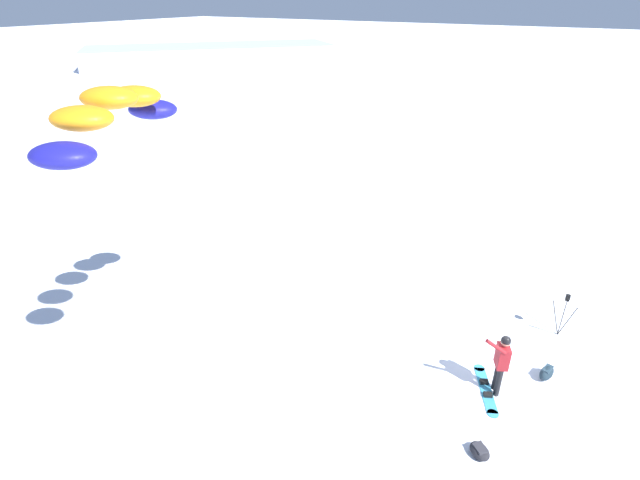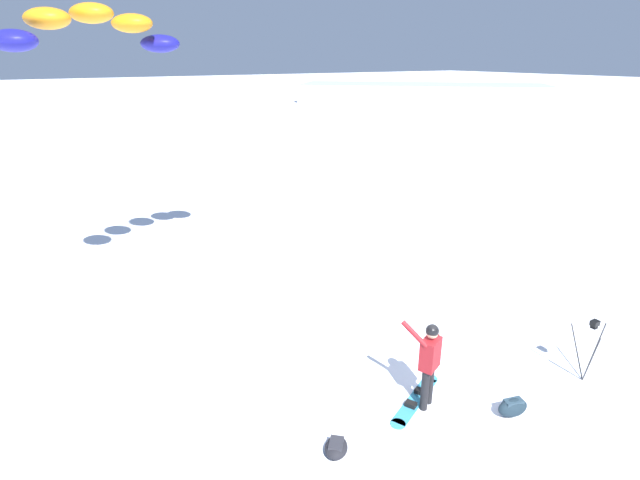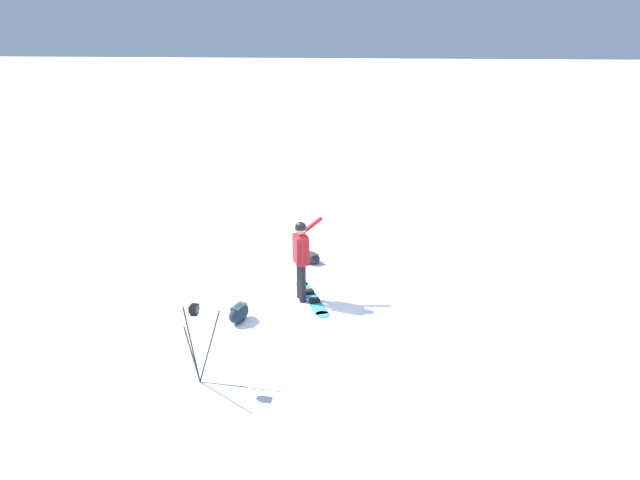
{
  "view_description": "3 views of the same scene",
  "coord_description": "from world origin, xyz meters",
  "px_view_note": "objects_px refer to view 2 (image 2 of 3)",
  "views": [
    {
      "loc": [
        1.19,
        -10.38,
        8.76
      ],
      "look_at": [
        -3.59,
        -2.37,
        3.94
      ],
      "focal_mm": 26.99,
      "sensor_mm": 36.0,
      "label": 1
    },
    {
      "loc": [
        5.79,
        -6.12,
        6.06
      ],
      "look_at": [
        -1.88,
        -1.51,
        2.7
      ],
      "focal_mm": 27.86,
      "sensor_mm": 36.0,
      "label": 2
    },
    {
      "loc": [
        -1.63,
        9.89,
        5.11
      ],
      "look_at": [
        -0.01,
        -0.56,
        1.34
      ],
      "focal_mm": 31.87,
      "sensor_mm": 36.0,
      "label": 3
    }
  ],
  "objects_px": {
    "gear_bag_small": "(513,407)",
    "snowboarder": "(429,357)",
    "camera_tripod": "(591,338)",
    "traction_kite": "(93,28)",
    "snowboard": "(415,399)",
    "gear_bag_large": "(336,447)"
  },
  "relations": [
    {
      "from": "snowboard",
      "to": "snowboarder",
      "type": "bearing_deg",
      "value": 18.31
    },
    {
      "from": "camera_tripod",
      "to": "gear_bag_small",
      "type": "relative_size",
      "value": 2.18
    },
    {
      "from": "snowboarder",
      "to": "camera_tripod",
      "type": "relative_size",
      "value": 1.28
    },
    {
      "from": "snowboarder",
      "to": "camera_tripod",
      "type": "distance_m",
      "value": 3.36
    },
    {
      "from": "traction_kite",
      "to": "snowboard",
      "type": "bearing_deg",
      "value": 25.66
    },
    {
      "from": "traction_kite",
      "to": "camera_tripod",
      "type": "relative_size",
      "value": 3.36
    },
    {
      "from": "gear_bag_small",
      "to": "snowboarder",
      "type": "bearing_deg",
      "value": -131.71
    },
    {
      "from": "snowboard",
      "to": "camera_tripod",
      "type": "xyz_separation_m",
      "value": [
        1.23,
        3.26,
        0.93
      ]
    },
    {
      "from": "traction_kite",
      "to": "gear_bag_small",
      "type": "xyz_separation_m",
      "value": [
        8.65,
        4.77,
        -6.44
      ]
    },
    {
      "from": "gear_bag_small",
      "to": "gear_bag_large",
      "type": "bearing_deg",
      "value": -105.12
    },
    {
      "from": "gear_bag_large",
      "to": "snowboarder",
      "type": "bearing_deg",
      "value": 94.15
    },
    {
      "from": "snowboard",
      "to": "traction_kite",
      "type": "bearing_deg",
      "value": -154.34
    },
    {
      "from": "traction_kite",
      "to": "gear_bag_small",
      "type": "relative_size",
      "value": 7.32
    },
    {
      "from": "snowboard",
      "to": "traction_kite",
      "type": "relative_size",
      "value": 0.37
    },
    {
      "from": "gear_bag_large",
      "to": "traction_kite",
      "type": "bearing_deg",
      "value": -168.45
    },
    {
      "from": "traction_kite",
      "to": "camera_tripod",
      "type": "height_order",
      "value": "traction_kite"
    },
    {
      "from": "gear_bag_large",
      "to": "gear_bag_small",
      "type": "height_order",
      "value": "gear_bag_small"
    },
    {
      "from": "gear_bag_large",
      "to": "camera_tripod",
      "type": "relative_size",
      "value": 0.46
    },
    {
      "from": "traction_kite",
      "to": "camera_tripod",
      "type": "distance_m",
      "value": 12.42
    },
    {
      "from": "camera_tripod",
      "to": "snowboard",
      "type": "bearing_deg",
      "value": -110.75
    },
    {
      "from": "snowboard",
      "to": "traction_kite",
      "type": "height_order",
      "value": "traction_kite"
    },
    {
      "from": "traction_kite",
      "to": "gear_bag_large",
      "type": "relative_size",
      "value": 7.33
    }
  ]
}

